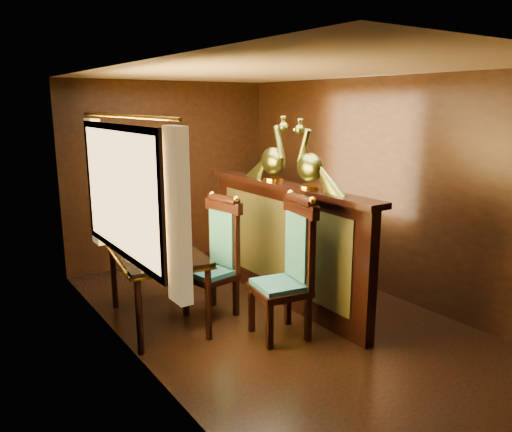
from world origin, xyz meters
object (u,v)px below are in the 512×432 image
Objects in this scene: chair_left at (292,263)px; peacock_right at (273,149)px; dining_table at (156,257)px; peacock_left at (310,154)px; chair_right at (219,252)px.

chair_left is 1.95× the size of peacock_right.
peacock_right reaches higher than dining_table.
dining_table is 1.71m from peacock_right.
peacock_right is (0.00, 0.62, 0.01)m from peacock_left.
peacock_right is (0.41, 0.87, 0.99)m from chair_left.
peacock_left reaches higher than chair_right.
peacock_right reaches higher than peacock_left.
chair_right is at bearing 141.26° from peacock_left.
dining_table is 1.37m from chair_left.
chair_right is 1.86× the size of peacock_left.
chair_left is 1.09m from peacock_left.
chair_right is at bearing 120.56° from chair_left.
peacock_left is at bearing -19.47° from dining_table.
peacock_left reaches higher than chair_left.
chair_right is (0.65, -0.13, -0.03)m from dining_table.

